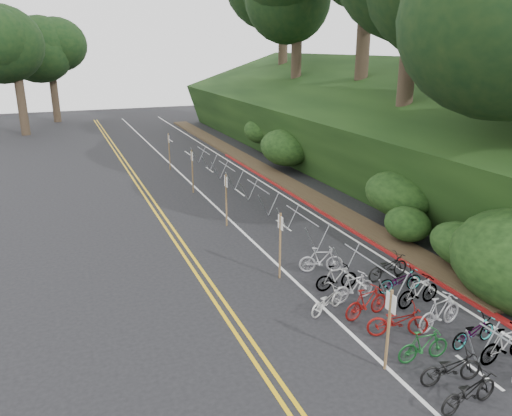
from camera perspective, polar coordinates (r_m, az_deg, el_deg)
The scene contains 9 objects.
ground at distance 14.38m, azimuth 9.09°, elevation -16.41°, with size 120.00×120.00×0.00m, color black.
road_markings at distance 22.80m, azimuth -2.55°, elevation -2.72°, with size 7.47×80.00×0.01m.
red_curb at distance 26.38m, azimuth 6.47°, elevation 0.21°, with size 0.25×28.00×0.10m, color maroon.
embankment at distance 35.35m, azimuth 11.67°, elevation 8.71°, with size 14.30×48.14×9.11m.
bike_racks_rest at distance 25.90m, azimuth 0.21°, elevation 1.85°, with size 1.14×23.00×1.17m.
signpost_near at distance 13.49m, azimuth 14.94°, elevation -12.75°, with size 0.08×0.40×2.29m.
signposts_rest at distance 25.89m, azimuth -5.56°, elevation 3.08°, with size 0.08×18.40×2.50m.
bike_front at distance 16.21m, azimuth 8.11°, elevation -10.43°, with size 1.54×0.54×0.81m, color beige.
bike_valet at distance 15.98m, azimuth 17.88°, elevation -11.29°, with size 3.20×9.65×1.10m.
Camera 1 is at (-6.40, -10.02, 8.09)m, focal length 35.00 mm.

